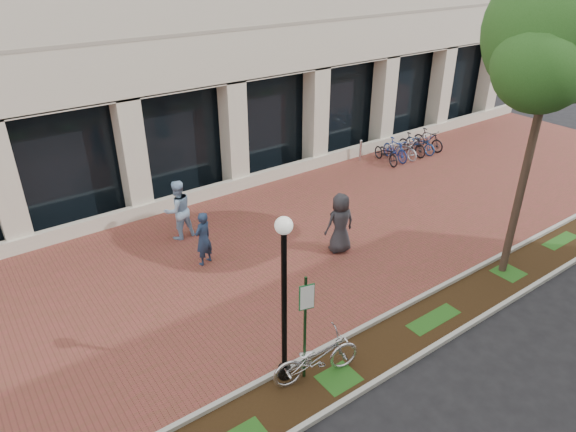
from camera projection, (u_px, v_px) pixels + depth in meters
ground at (261, 254)px, 16.07m from camera, size 120.00×120.00×0.00m
brick_plaza at (261, 254)px, 16.07m from camera, size 40.00×9.00×0.01m
planting_strip at (381, 348)px, 12.31m from camera, size 40.00×1.50×0.01m
curb_plaza_side at (359, 330)px, 12.82m from camera, size 40.00×0.12×0.12m
curb_street_side at (404, 365)px, 11.74m from camera, size 40.00×0.12×0.12m
parking_sign at (305, 317)px, 10.71m from camera, size 0.34×0.07×2.70m
lamppost at (284, 293)px, 10.43m from camera, size 0.36×0.36×4.07m
street_tree at (556, 41)px, 12.26m from camera, size 4.19×3.49×8.51m
locked_bicycle at (316, 357)px, 11.28m from camera, size 2.18×1.12×1.09m
pedestrian_left at (203, 239)px, 15.21m from camera, size 0.73×0.60×1.72m
pedestrian_mid at (178, 210)px, 16.54m from camera, size 1.03×0.83×2.01m
pedestrian_right at (340, 223)px, 15.80m from camera, size 1.05×0.78×1.96m
bollard at (360, 150)px, 22.76m from camera, size 0.12×0.12×0.98m
bike_rack_cluster at (408, 146)px, 23.26m from camera, size 3.50×1.80×1.00m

